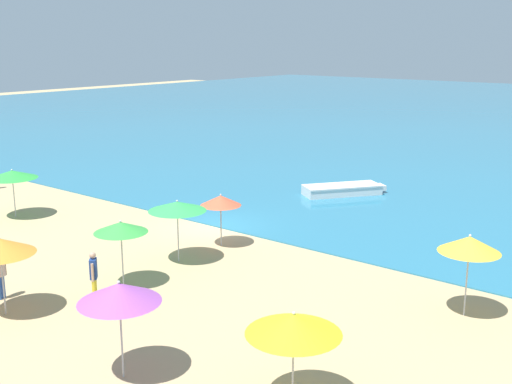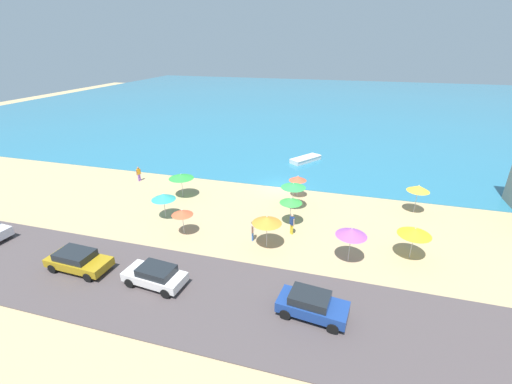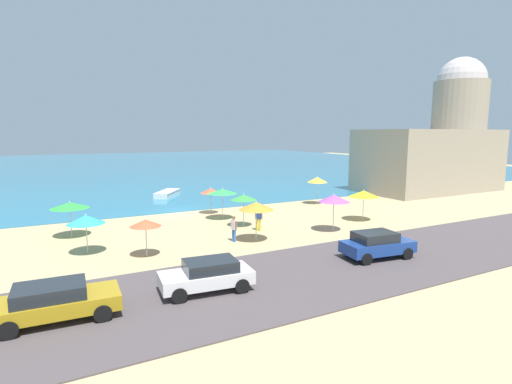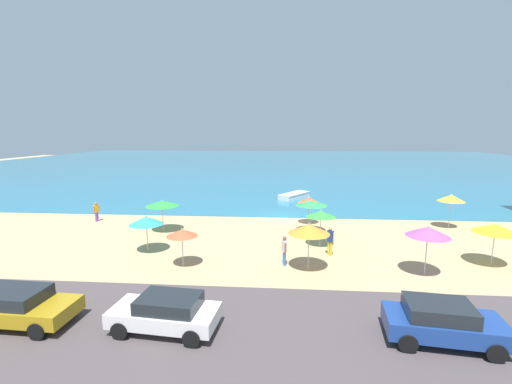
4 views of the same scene
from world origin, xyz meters
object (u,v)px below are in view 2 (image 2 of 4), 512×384
beach_umbrella_4 (298,178)px  beach_umbrella_7 (267,220)px  beach_umbrella_6 (415,232)px  beach_umbrella_5 (181,176)px  bather_0 (292,223)px  skiff_nearshore (306,159)px  beach_umbrella_3 (352,232)px  beach_umbrella_1 (418,188)px  beach_umbrella_2 (182,213)px  bather_1 (253,230)px  bather_2 (139,173)px  beach_umbrella_0 (291,201)px  parked_car_2 (78,260)px  parked_car_1 (155,275)px  beach_umbrella_8 (293,186)px  parked_car_3 (312,304)px  beach_umbrella_9 (163,197)px

beach_umbrella_4 → beach_umbrella_7: 9.66m
beach_umbrella_6 → beach_umbrella_4: bearing=139.7°
beach_umbrella_5 → bather_0: bearing=-19.6°
skiff_nearshore → beach_umbrella_5: bearing=-126.2°
skiff_nearshore → bather_0: bearing=-85.4°
beach_umbrella_3 → beach_umbrella_6: bearing=21.1°
beach_umbrella_1 → beach_umbrella_2: (-18.47, -9.17, -0.46)m
beach_umbrella_6 → beach_umbrella_3: bearing=-158.9°
bather_1 → bather_2: bearing=151.6°
bather_0 → beach_umbrella_4: bearing=96.1°
beach_umbrella_0 → parked_car_2: bearing=-141.1°
beach_umbrella_1 → bather_2: beach_umbrella_1 is taller
parked_car_1 → beach_umbrella_6: bearing=25.8°
beach_umbrella_6 → beach_umbrella_7: beach_umbrella_7 is taller
beach_umbrella_0 → beach_umbrella_2: (-7.97, -3.96, -0.27)m
beach_umbrella_0 → skiff_nearshore: (-1.07, 16.79, -1.87)m
bather_1 → skiff_nearshore: bather_1 is taller
beach_umbrella_7 → beach_umbrella_8: 7.11m
parked_car_3 → beach_umbrella_4: bearing=102.4°
beach_umbrella_8 → beach_umbrella_9: bearing=-154.9°
parked_car_1 → parked_car_2: size_ratio=0.93×
beach_umbrella_3 → beach_umbrella_2: bearing=179.1°
beach_umbrella_8 → parked_car_1: bearing=-115.7°
beach_umbrella_5 → beach_umbrella_7: beach_umbrella_7 is taller
beach_umbrella_0 → parked_car_3: size_ratio=0.60×
beach_umbrella_0 → parked_car_3: (3.14, -10.22, -1.37)m
beach_umbrella_3 → bather_1: bearing=173.9°
beach_umbrella_3 → beach_umbrella_6: 4.59m
beach_umbrella_0 → beach_umbrella_1: beach_umbrella_1 is taller
parked_car_1 → beach_umbrella_9: bearing=115.9°
beach_umbrella_2 → beach_umbrella_9: size_ratio=0.94×
beach_umbrella_1 → bather_0: bearing=-146.0°
beach_umbrella_1 → beach_umbrella_7: size_ratio=1.03×
beach_umbrella_2 → beach_umbrella_8: bearing=42.8°
beach_umbrella_4 → skiff_nearshore: beach_umbrella_4 is taller
beach_umbrella_1 → parked_car_1: 23.22m
beach_umbrella_0 → beach_umbrella_8: (-0.35, 3.11, 0.07)m
beach_umbrella_7 → parked_car_1: beach_umbrella_7 is taller
beach_umbrella_0 → beach_umbrella_2: size_ratio=1.12×
parked_car_1 → beach_umbrella_1: bearing=41.9°
beach_umbrella_9 → beach_umbrella_5: bearing=97.4°
bather_0 → bather_1: (-2.76, -1.80, -0.06)m
beach_umbrella_0 → beach_umbrella_4: beach_umbrella_0 is taller
beach_umbrella_0 → parked_car_1: bearing=-123.4°
beach_umbrella_3 → parked_car_3: beach_umbrella_3 is taller
bather_0 → beach_umbrella_8: bearing=99.3°
beach_umbrella_2 → beach_umbrella_5: beach_umbrella_5 is taller
beach_umbrella_1 → beach_umbrella_7: 14.76m
parked_car_3 → skiff_nearshore: 27.34m
beach_umbrella_4 → bather_0: 7.33m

